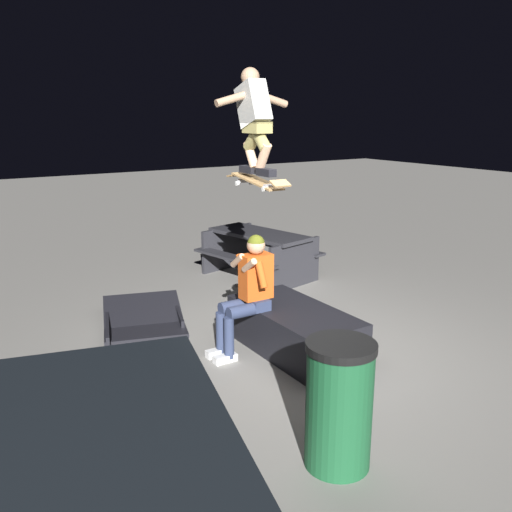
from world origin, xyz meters
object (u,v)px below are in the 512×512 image
person_sitting_on_ledge (248,289)px  picnic_table_back (259,247)px  skateboard (257,181)px  skater_airborne (254,116)px  trash_bin (339,405)px  kicker_ramp (144,321)px  ledge_box_main (294,330)px

person_sitting_on_ledge → picnic_table_back: size_ratio=0.69×
skateboard → skater_airborne: size_ratio=0.91×
person_sitting_on_ledge → trash_bin: (-2.09, 0.50, -0.24)m
person_sitting_on_ledge → picnic_table_back: bearing=-35.4°
skater_airborne → kicker_ramp: size_ratio=0.78×
ledge_box_main → skateboard: 1.71m
skateboard → kicker_ramp: size_ratio=0.71×
kicker_ramp → trash_bin: (-3.51, -0.18, 0.45)m
trash_bin → kicker_ramp: bearing=2.9°
trash_bin → skateboard: bearing=-18.1°
trash_bin → picnic_table_back: bearing=-26.1°
skater_airborne → trash_bin: 3.21m
ledge_box_main → skater_airborne: bearing=22.5°
skateboard → trash_bin: (-2.29, 0.75, -1.38)m
skateboard → trash_bin: 2.77m
kicker_ramp → skater_airborne: bearing=-141.6°
skateboard → picnic_table_back: bearing=-33.5°
person_sitting_on_ledge → kicker_ramp: person_sitting_on_ledge is taller
picnic_table_back → kicker_ramp: bearing=112.3°
ledge_box_main → skater_airborne: size_ratio=1.45×
ledge_box_main → person_sitting_on_ledge: (0.25, 0.46, 0.50)m
skateboard → picnic_table_back: size_ratio=0.53×
person_sitting_on_ledge → kicker_ramp: bearing=25.6°
skater_airborne → picnic_table_back: skater_airborne is taller
ledge_box_main → kicker_ramp: bearing=34.2°
skateboard → trash_bin: skateboard is taller
ledge_box_main → trash_bin: 2.09m
ledge_box_main → trash_bin: bearing=152.5°
person_sitting_on_ledge → ledge_box_main: bearing=-119.2°
skateboard → kicker_ramp: skateboard is taller
person_sitting_on_ledge → skater_airborne: skater_airborne is taller
skater_airborne → kicker_ramp: 2.92m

